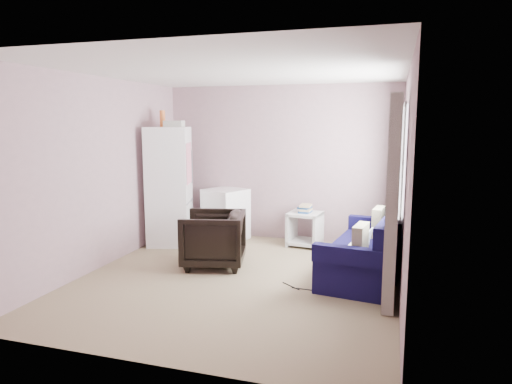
{
  "coord_description": "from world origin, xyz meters",
  "views": [
    {
      "loc": [
        1.78,
        -5.09,
        1.91
      ],
      "look_at": [
        0.05,
        0.6,
        1.0
      ],
      "focal_mm": 32.0,
      "sensor_mm": 36.0,
      "label": 1
    }
  ],
  "objects_px": {
    "washing_machine": "(226,213)",
    "side_table": "(305,226)",
    "armchair": "(213,236)",
    "sofa": "(370,253)",
    "fridge": "(169,185)"
  },
  "relations": [
    {
      "from": "armchair",
      "to": "side_table",
      "type": "distance_m",
      "value": 1.67
    },
    {
      "from": "armchair",
      "to": "washing_machine",
      "type": "height_order",
      "value": "washing_machine"
    },
    {
      "from": "armchair",
      "to": "sofa",
      "type": "bearing_deg",
      "value": 81.65
    },
    {
      "from": "armchair",
      "to": "sofa",
      "type": "distance_m",
      "value": 2.04
    },
    {
      "from": "fridge",
      "to": "washing_machine",
      "type": "height_order",
      "value": "fridge"
    },
    {
      "from": "armchair",
      "to": "fridge",
      "type": "bearing_deg",
      "value": -141.51
    },
    {
      "from": "washing_machine",
      "to": "side_table",
      "type": "bearing_deg",
      "value": 22.24
    },
    {
      "from": "side_table",
      "to": "sofa",
      "type": "height_order",
      "value": "sofa"
    },
    {
      "from": "washing_machine",
      "to": "side_table",
      "type": "relative_size",
      "value": 1.27
    },
    {
      "from": "washing_machine",
      "to": "side_table",
      "type": "distance_m",
      "value": 1.34
    },
    {
      "from": "armchair",
      "to": "fridge",
      "type": "relative_size",
      "value": 0.39
    },
    {
      "from": "side_table",
      "to": "sofa",
      "type": "xyz_separation_m",
      "value": [
        1.05,
        -1.18,
        -0.01
      ]
    },
    {
      "from": "armchair",
      "to": "fridge",
      "type": "height_order",
      "value": "fridge"
    },
    {
      "from": "armchair",
      "to": "washing_machine",
      "type": "relative_size",
      "value": 0.98
    },
    {
      "from": "fridge",
      "to": "sofa",
      "type": "distance_m",
      "value": 3.25
    }
  ]
}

